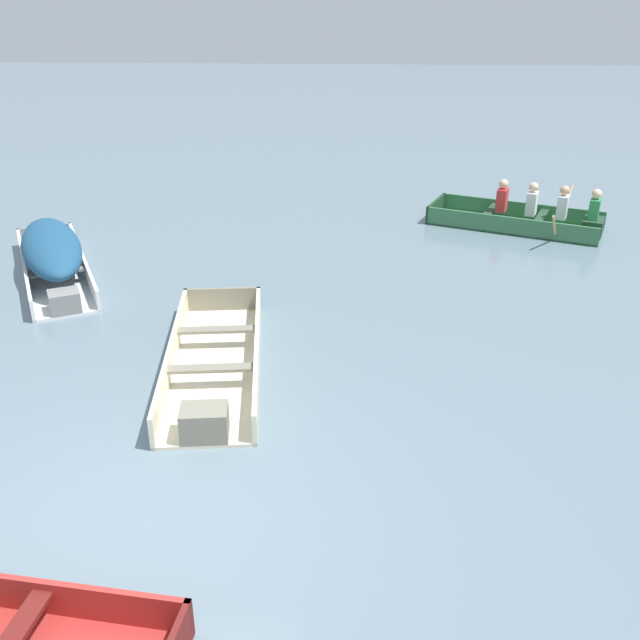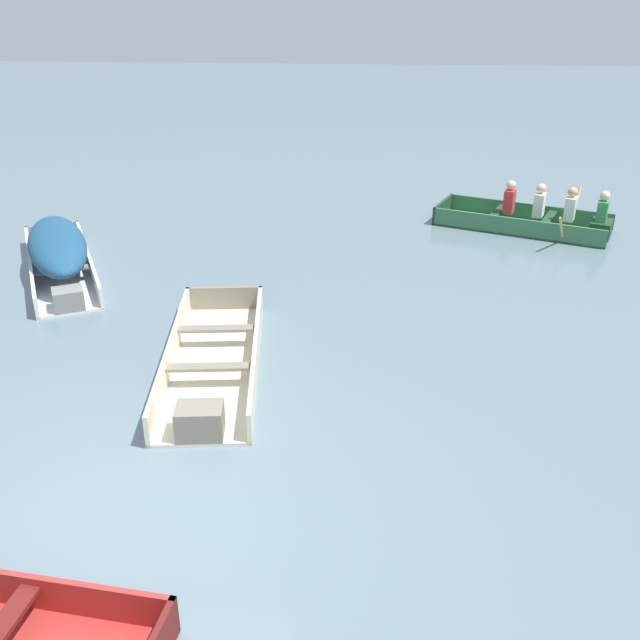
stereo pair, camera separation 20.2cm
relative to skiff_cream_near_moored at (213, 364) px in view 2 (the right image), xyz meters
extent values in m
plane|color=slate|center=(-0.16, -2.67, -0.13)|extent=(80.00, 80.00, 0.00)
cube|color=beige|center=(-0.02, 0.15, -0.11)|extent=(1.47, 3.49, 0.04)
cube|color=beige|center=(0.50, 0.21, 0.06)|extent=(0.44, 3.37, 0.37)
cube|color=beige|center=(-0.53, 0.09, 0.06)|extent=(0.44, 3.37, 0.37)
cube|color=gray|center=(-0.21, 1.81, 0.06)|extent=(1.08, 0.18, 0.37)
cube|color=gray|center=(0.16, -1.35, 0.08)|extent=(0.53, 0.41, 0.34)
cube|color=gray|center=(0.04, -0.35, 0.15)|extent=(1.00, 0.27, 0.04)
cube|color=gray|center=(-0.08, 0.66, 0.15)|extent=(1.00, 0.27, 0.04)
cube|color=white|center=(-3.18, 3.07, -0.11)|extent=(2.42, 3.57, 0.04)
cube|color=white|center=(-2.78, 3.27, 0.04)|extent=(1.63, 3.17, 0.34)
cube|color=white|center=(-3.57, 2.87, 0.04)|extent=(1.63, 3.17, 0.34)
cube|color=gray|center=(-3.96, 4.62, 0.04)|extent=(0.86, 0.47, 0.34)
cube|color=gray|center=(-2.47, 1.66, 0.06)|extent=(0.54, 0.51, 0.30)
cube|color=gray|center=(-2.94, 2.60, 0.13)|extent=(0.82, 0.52, 0.04)
cube|color=gray|center=(-3.41, 3.54, 0.13)|extent=(0.82, 0.52, 0.04)
ellipsoid|color=navy|center=(-3.18, 3.07, 0.37)|extent=(2.10, 2.98, 0.52)
cube|color=#387047|center=(4.76, 6.08, -0.11)|extent=(3.44, 2.30, 0.04)
cube|color=#387047|center=(4.98, 6.60, 0.05)|extent=(3.01, 1.27, 0.35)
cube|color=#387047|center=(4.55, 5.57, 0.05)|extent=(3.01, 1.27, 0.35)
cube|color=#1E3D27|center=(3.29, 6.69, 0.05)|extent=(0.49, 1.10, 0.35)
cube|color=#1E3D27|center=(6.10, 5.54, 0.07)|extent=(0.53, 0.62, 0.31)
cube|color=#1E3D27|center=(5.21, 5.90, 0.13)|extent=(0.55, 1.05, 0.04)
cube|color=#1E3D27|center=(4.32, 6.27, 0.13)|extent=(0.55, 1.05, 0.04)
cube|color=red|center=(4.50, 6.19, 0.37)|extent=(0.27, 0.33, 0.44)
sphere|color=beige|center=(4.50, 6.19, 0.69)|extent=(0.18, 0.18, 0.18)
cube|color=white|center=(5.03, 5.98, 0.37)|extent=(0.27, 0.33, 0.44)
sphere|color=beige|center=(5.03, 5.98, 0.69)|extent=(0.18, 0.18, 0.18)
cube|color=white|center=(5.55, 5.76, 0.37)|extent=(0.27, 0.33, 0.44)
sphere|color=tan|center=(5.55, 5.76, 0.69)|extent=(0.18, 0.18, 0.18)
cube|color=#338C4C|center=(6.08, 5.55, 0.37)|extent=(0.27, 0.33, 0.44)
sphere|color=beige|center=(6.08, 5.55, 0.69)|extent=(0.18, 0.18, 0.18)
cylinder|color=tan|center=(5.88, 6.58, 0.27)|extent=(0.28, 0.61, 0.55)
cylinder|color=tan|center=(5.22, 4.94, 0.27)|extent=(0.28, 0.61, 0.55)
camera|label=1|loc=(1.67, -7.47, 4.17)|focal=40.00mm
camera|label=2|loc=(1.87, -7.45, 4.17)|focal=40.00mm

